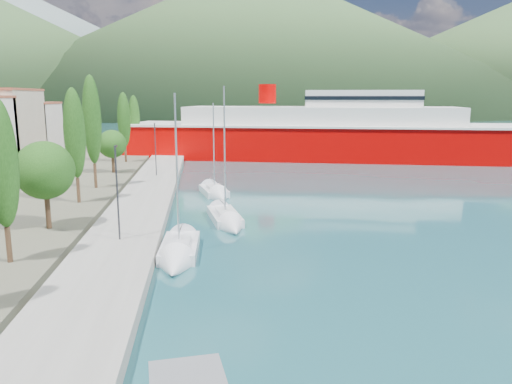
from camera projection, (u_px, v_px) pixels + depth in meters
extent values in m
plane|color=#1F5359|center=(215.00, 133.00, 138.02)|extent=(1400.00, 1400.00, 0.00)
cube|color=gray|center=(143.00, 203.00, 45.22)|extent=(5.00, 88.00, 0.80)
cone|color=slate|center=(262.00, 36.00, 676.24)|extent=(760.00, 760.00, 180.00)
cone|color=#39592F|center=(254.00, 37.00, 404.77)|extent=(480.00, 480.00, 115.00)
cube|color=silver|center=(27.00, 129.00, 81.05)|extent=(9.00, 10.00, 8.00)
cube|color=#9E5138|center=(24.00, 103.00, 80.27)|extent=(9.20, 10.20, 0.30)
cylinder|color=#47301E|center=(9.00, 245.00, 27.94)|extent=(0.30, 0.30, 2.02)
ellipsoid|color=#214D15|center=(1.00, 163.00, 27.07)|extent=(1.80, 1.80, 7.18)
cylinder|color=#47301E|center=(48.00, 211.00, 35.09)|extent=(0.36, 0.36, 2.53)
sphere|color=#214D15|center=(45.00, 170.00, 34.55)|extent=(4.05, 4.05, 4.05)
cylinder|color=#47301E|center=(78.00, 190.00, 43.74)|extent=(0.30, 0.30, 2.19)
ellipsoid|color=#214D15|center=(74.00, 133.00, 42.80)|extent=(1.80, 1.80, 7.76)
cylinder|color=#47301E|center=(95.00, 176.00, 50.77)|extent=(0.30, 0.30, 2.49)
ellipsoid|color=#214D15|center=(92.00, 120.00, 49.70)|extent=(1.80, 1.80, 8.82)
cylinder|color=#47301E|center=(113.00, 164.00, 60.94)|extent=(0.36, 0.36, 2.13)
sphere|color=#214D15|center=(112.00, 144.00, 60.48)|extent=(3.41, 3.41, 3.41)
cylinder|color=#47301E|center=(126.00, 154.00, 71.00)|extent=(0.30, 0.30, 2.15)
ellipsoid|color=#214D15|center=(124.00, 120.00, 70.08)|extent=(1.80, 1.80, 7.62)
cylinder|color=#47301E|center=(135.00, 147.00, 81.48)|extent=(0.30, 0.30, 2.06)
ellipsoid|color=#214D15|center=(134.00, 118.00, 80.59)|extent=(1.80, 1.80, 7.31)
cylinder|color=#2D2D33|center=(117.00, 194.00, 31.67)|extent=(0.12, 0.12, 6.00)
cube|color=#2D2D33|center=(116.00, 146.00, 31.35)|extent=(0.15, 0.50, 0.12)
cylinder|color=#2D2D33|center=(155.00, 150.00, 57.83)|extent=(0.12, 0.12, 6.00)
cube|color=#2D2D33|center=(155.00, 124.00, 57.50)|extent=(0.15, 0.50, 0.12)
cube|color=slate|center=(188.00, 381.00, 13.52)|extent=(2.34, 2.68, 0.09)
cube|color=silver|center=(180.00, 249.00, 31.97)|extent=(2.55, 5.67, 0.89)
cube|color=silver|center=(179.00, 242.00, 31.50)|extent=(1.47, 2.29, 0.35)
cylinder|color=silver|center=(177.00, 171.00, 30.64)|extent=(0.12, 0.12, 9.40)
cone|color=silver|center=(174.00, 268.00, 28.48)|extent=(2.40, 2.71, 2.28)
cube|color=silver|center=(225.00, 217.00, 40.45)|extent=(2.83, 6.04, 0.82)
cube|color=silver|center=(225.00, 212.00, 39.98)|extent=(1.55, 2.47, 0.32)
cylinder|color=silver|center=(225.00, 151.00, 39.06)|extent=(0.12, 0.12, 10.04)
cone|color=silver|center=(233.00, 229.00, 36.90)|extent=(2.43, 2.96, 2.10)
cube|color=silver|center=(214.00, 192.00, 51.21)|extent=(3.09, 5.32, 0.86)
cube|color=silver|center=(214.00, 187.00, 50.78)|extent=(1.67, 2.21, 0.33)
cylinder|color=silver|center=(214.00, 146.00, 50.00)|extent=(0.12, 0.12, 8.58)
cone|color=silver|center=(221.00, 198.00, 48.20)|extent=(2.59, 2.70, 2.19)
cube|color=#BC0000|center=(320.00, 144.00, 80.66)|extent=(63.44, 27.77, 6.00)
cube|color=silver|center=(320.00, 125.00, 80.09)|extent=(63.96, 28.25, 0.32)
cube|color=silver|center=(320.00, 117.00, 79.85)|extent=(44.22, 20.91, 3.22)
cube|color=silver|center=(362.00, 99.00, 78.41)|extent=(18.84, 12.02, 2.57)
cylinder|color=#BC0000|center=(267.00, 94.00, 80.35)|extent=(2.79, 2.79, 3.00)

